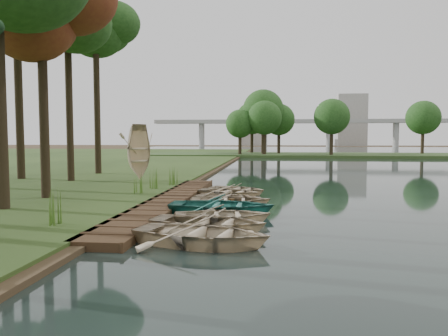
# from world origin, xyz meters

# --- Properties ---
(ground) EXTENTS (300.00, 300.00, 0.00)m
(ground) POSITION_xyz_m (0.00, 0.00, 0.00)
(ground) COLOR #3D2F1D
(boardwalk) EXTENTS (1.60, 16.00, 0.30)m
(boardwalk) POSITION_xyz_m (-1.60, 0.00, 0.15)
(boardwalk) COLOR #372515
(boardwalk) RESTS_ON ground
(peninsula) EXTENTS (50.00, 14.00, 0.45)m
(peninsula) POSITION_xyz_m (8.00, 50.00, 0.23)
(peninsula) COLOR #304820
(peninsula) RESTS_ON ground
(far_trees) EXTENTS (45.60, 5.60, 8.80)m
(far_trees) POSITION_xyz_m (4.67, 50.00, 6.43)
(far_trees) COLOR black
(far_trees) RESTS_ON peninsula
(bridge) EXTENTS (95.90, 4.00, 8.60)m
(bridge) POSITION_xyz_m (12.31, 120.00, 7.08)
(bridge) COLOR #A5A5A0
(bridge) RESTS_ON ground
(building_a) EXTENTS (10.00, 8.00, 18.00)m
(building_a) POSITION_xyz_m (30.00, 140.00, 9.00)
(building_a) COLOR #A5A5A0
(building_a) RESTS_ON ground
(building_b) EXTENTS (8.00, 8.00, 12.00)m
(building_b) POSITION_xyz_m (-5.00, 145.00, 6.00)
(building_b) COLOR #A5A5A0
(building_b) RESTS_ON ground
(rowboat_0) EXTENTS (4.24, 3.43, 0.78)m
(rowboat_0) POSITION_xyz_m (1.03, -7.00, 0.44)
(rowboat_0) COLOR tan
(rowboat_0) RESTS_ON water
(rowboat_1) EXTENTS (3.95, 3.10, 0.74)m
(rowboat_1) POSITION_xyz_m (0.95, -5.35, 0.42)
(rowboat_1) COLOR tan
(rowboat_1) RESTS_ON water
(rowboat_2) EXTENTS (3.64, 2.88, 0.68)m
(rowboat_2) POSITION_xyz_m (1.23, -3.94, 0.39)
(rowboat_2) COLOR tan
(rowboat_2) RESTS_ON water
(rowboat_3) EXTENTS (3.96, 2.85, 0.81)m
(rowboat_3) POSITION_xyz_m (1.01, -2.32, 0.46)
(rowboat_3) COLOR #2A766A
(rowboat_3) RESTS_ON water
(rowboat_4) EXTENTS (3.51, 2.62, 0.69)m
(rowboat_4) POSITION_xyz_m (1.14, -0.39, 0.40)
(rowboat_4) COLOR tan
(rowboat_4) RESTS_ON water
(rowboat_5) EXTENTS (3.41, 2.77, 0.62)m
(rowboat_5) POSITION_xyz_m (0.95, 0.69, 0.36)
(rowboat_5) COLOR tan
(rowboat_5) RESTS_ON water
(rowboat_6) EXTENTS (3.73, 3.21, 0.65)m
(rowboat_6) POSITION_xyz_m (0.78, 2.61, 0.37)
(rowboat_6) COLOR tan
(rowboat_6) RESTS_ON water
(rowboat_7) EXTENTS (3.63, 3.18, 0.63)m
(rowboat_7) POSITION_xyz_m (1.08, 3.81, 0.36)
(rowboat_7) COLOR tan
(rowboat_7) RESTS_ON water
(stored_rowboat) EXTENTS (4.26, 4.07, 0.72)m
(stored_rowboat) POSITION_xyz_m (-5.34, 7.69, 0.66)
(stored_rowboat) COLOR tan
(stored_rowboat) RESTS_ON bank
(tree_2) EXTENTS (4.52, 4.52, 10.11)m
(tree_2) POSITION_xyz_m (-7.04, -0.30, 8.42)
(tree_2) COLOR black
(tree_2) RESTS_ON bank
(tree_4) EXTENTS (3.93, 3.93, 10.52)m
(tree_4) POSITION_xyz_m (-9.45, 7.07, 9.02)
(tree_4) COLOR black
(tree_4) RESTS_ON bank
(tree_6) EXTENTS (4.89, 4.89, 12.64)m
(tree_6) POSITION_xyz_m (-9.96, 12.51, 10.75)
(tree_6) COLOR black
(tree_6) RESTS_ON bank
(reeds_0) EXTENTS (0.60, 0.60, 1.08)m
(reeds_0) POSITION_xyz_m (-3.81, -5.95, 0.84)
(reeds_0) COLOR #3F661E
(reeds_0) RESTS_ON bank
(reeds_1) EXTENTS (0.60, 0.60, 1.10)m
(reeds_1) POSITION_xyz_m (-3.24, 3.59, 0.85)
(reeds_1) COLOR #3F661E
(reeds_1) RESTS_ON bank
(reeds_2) EXTENTS (0.60, 0.60, 0.97)m
(reeds_2) POSITION_xyz_m (-3.52, 1.66, 0.79)
(reeds_2) COLOR #3F661E
(reeds_2) RESTS_ON bank
(reeds_3) EXTENTS (0.60, 0.60, 1.00)m
(reeds_3) POSITION_xyz_m (-2.60, 5.44, 0.80)
(reeds_3) COLOR #3F661E
(reeds_3) RESTS_ON bank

